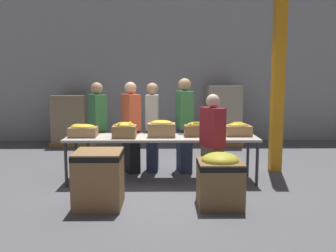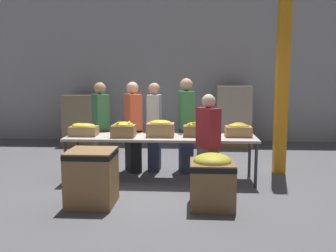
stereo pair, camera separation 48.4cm
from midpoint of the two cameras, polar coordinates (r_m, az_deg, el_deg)
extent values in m
plane|color=slate|center=(6.44, 1.10, -8.32)|extent=(30.00, 30.00, 0.00)
cube|color=#A8A8AD|center=(10.24, 2.14, 8.90)|extent=(16.00, 0.08, 4.00)
cube|color=beige|center=(6.28, 1.12, -1.78)|extent=(3.19, 0.78, 0.04)
cylinder|color=#38383D|center=(6.29, -13.21, -5.52)|extent=(0.05, 0.05, 0.72)
cylinder|color=#38383D|center=(6.15, 15.47, -5.88)|extent=(0.05, 0.05, 0.72)
cylinder|color=#38383D|center=(6.91, -11.62, -4.29)|extent=(0.05, 0.05, 0.72)
cylinder|color=#38383D|center=(6.79, 14.33, -4.58)|extent=(0.05, 0.05, 0.72)
cube|color=tan|center=(6.44, -10.63, -0.77)|extent=(0.46, 0.31, 0.16)
ellipsoid|color=yellow|center=(6.43, -10.65, 0.00)|extent=(0.40, 0.28, 0.09)
ellipsoid|color=yellow|center=(6.53, -11.62, 0.27)|extent=(0.16, 0.19, 0.05)
ellipsoid|color=yellow|center=(6.44, -10.29, 0.25)|extent=(0.11, 0.15, 0.04)
cube|color=#A37A4C|center=(6.22, -4.59, -0.78)|extent=(0.38, 0.32, 0.20)
ellipsoid|color=yellow|center=(6.21, -4.60, 0.19)|extent=(0.33, 0.28, 0.09)
ellipsoid|color=yellow|center=(6.25, -3.75, 0.57)|extent=(0.07, 0.19, 0.05)
ellipsoid|color=yellow|center=(6.17, -3.70, 0.49)|extent=(0.04, 0.15, 0.03)
ellipsoid|color=yellow|center=(6.16, -5.29, 0.49)|extent=(0.09, 0.17, 0.05)
ellipsoid|color=yellow|center=(6.28, -4.38, 0.49)|extent=(0.19, 0.16, 0.05)
cube|color=tan|center=(6.23, 1.06, -0.61)|extent=(0.45, 0.30, 0.23)
ellipsoid|color=yellow|center=(6.22, 1.07, 0.48)|extent=(0.37, 0.26, 0.09)
ellipsoid|color=yellow|center=(6.24, 0.47, 0.68)|extent=(0.18, 0.12, 0.05)
ellipsoid|color=yellow|center=(6.24, 1.62, 0.66)|extent=(0.16, 0.17, 0.05)
cube|color=olive|center=(6.29, 6.51, -0.77)|extent=(0.42, 0.27, 0.18)
ellipsoid|color=yellow|center=(6.28, 6.53, 0.13)|extent=(0.33, 0.23, 0.10)
ellipsoid|color=yellow|center=(6.28, 6.04, 0.35)|extent=(0.05, 0.17, 0.04)
ellipsoid|color=yellow|center=(6.35, 7.50, 0.38)|extent=(0.19, 0.17, 0.05)
ellipsoid|color=yellow|center=(6.20, 6.60, 0.40)|extent=(0.16, 0.05, 0.05)
ellipsoid|color=yellow|center=(6.24, 5.64, 0.36)|extent=(0.09, 0.15, 0.04)
cube|color=#A37A4C|center=(6.41, 12.80, -0.82)|extent=(0.43, 0.31, 0.17)
ellipsoid|color=gold|center=(6.39, 12.83, -0.01)|extent=(0.35, 0.26, 0.09)
ellipsoid|color=gold|center=(6.33, 13.42, 0.09)|extent=(0.20, 0.12, 0.05)
ellipsoid|color=gold|center=(6.48, 12.83, 0.35)|extent=(0.20, 0.07, 0.05)
cube|color=#2D3856|center=(6.95, 4.75, -3.68)|extent=(0.28, 0.43, 0.82)
cube|color=#387A47|center=(6.84, 4.82, 2.48)|extent=(0.31, 0.50, 0.68)
sphere|color=tan|center=(6.82, 4.86, 6.29)|extent=(0.23, 0.23, 0.23)
cube|color=#6B604C|center=(7.17, -8.23, -3.52)|extent=(0.36, 0.43, 0.78)
cube|color=#387A47|center=(7.07, -8.34, 2.19)|extent=(0.41, 0.50, 0.65)
sphere|color=tan|center=(7.04, -8.41, 5.71)|extent=(0.22, 0.22, 0.22)
cube|color=black|center=(6.98, -3.35, -3.75)|extent=(0.36, 0.43, 0.79)
cube|color=#EA5B3D|center=(6.87, -3.40, 2.15)|extent=(0.40, 0.50, 0.65)
sphere|color=#DBAD89|center=(6.84, -3.43, 5.81)|extent=(0.22, 0.22, 0.22)
cube|color=#6B604C|center=(5.70, 8.49, -6.81)|extent=(0.32, 0.39, 0.71)
cube|color=maroon|center=(5.57, 8.63, -0.30)|extent=(0.37, 0.45, 0.59)
sphere|color=beige|center=(5.53, 8.71, 3.77)|extent=(0.20, 0.20, 0.20)
cube|color=#2D3856|center=(7.04, -0.09, -3.67)|extent=(0.22, 0.38, 0.78)
cube|color=#B2B2B7|center=(6.93, -0.09, 2.11)|extent=(0.24, 0.45, 0.65)
sphere|color=tan|center=(6.91, -0.09, 5.69)|extent=(0.22, 0.22, 0.22)
cube|color=olive|center=(5.25, -8.93, -7.77)|extent=(0.63, 0.63, 0.77)
cube|color=black|center=(5.17, -9.01, -4.26)|extent=(0.63, 0.63, 0.07)
cube|color=olive|center=(5.17, 9.43, -8.81)|extent=(0.59, 0.59, 0.63)
cube|color=black|center=(5.10, 9.49, -6.01)|extent=(0.60, 0.60, 0.07)
ellipsoid|color=gold|center=(5.09, 9.51, -5.29)|extent=(0.50, 0.50, 0.21)
cube|color=orange|center=(7.09, 19.01, 9.08)|extent=(0.20, 0.20, 4.00)
cube|color=olive|center=(10.07, -11.49, -2.28)|extent=(0.91, 0.91, 0.13)
cube|color=#897556|center=(9.98, -11.59, 1.38)|extent=(0.84, 0.84, 1.16)
cube|color=olive|center=(9.80, 11.16, -2.54)|extent=(0.92, 0.92, 0.13)
cube|color=#A39984|center=(9.70, 11.27, 1.90)|extent=(0.85, 0.85, 1.40)
camera|label=1|loc=(0.24, -87.86, 0.29)|focal=40.00mm
camera|label=2|loc=(0.24, 92.14, -0.29)|focal=40.00mm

